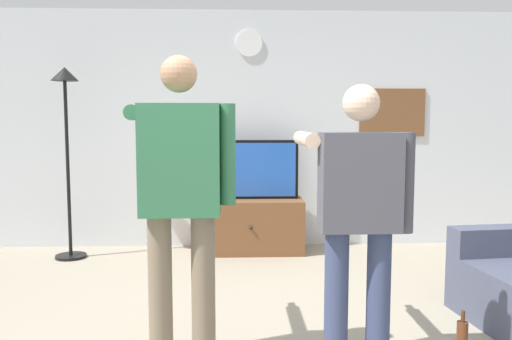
# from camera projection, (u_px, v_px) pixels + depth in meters

# --- Properties ---
(back_wall) EXTENTS (6.40, 0.10, 2.70)m
(back_wall) POSITION_uv_depth(u_px,v_px,m) (250.00, 130.00, 5.94)
(back_wall) COLOR silver
(back_wall) RESTS_ON ground_plane
(tv_stand) EXTENTS (1.16, 0.54, 0.59)m
(tv_stand) POSITION_uv_depth(u_px,v_px,m) (250.00, 226.00, 5.69)
(tv_stand) COLOR brown
(tv_stand) RESTS_ON ground_plane
(television) EXTENTS (1.07, 0.07, 0.65)m
(television) POSITION_uv_depth(u_px,v_px,m) (250.00, 170.00, 5.68)
(television) COLOR black
(television) RESTS_ON tv_stand
(wall_clock) EXTENTS (0.30, 0.03, 0.30)m
(wall_clock) POSITION_uv_depth(u_px,v_px,m) (249.00, 43.00, 5.79)
(wall_clock) COLOR white
(framed_picture) EXTENTS (0.76, 0.04, 0.55)m
(framed_picture) POSITION_uv_depth(u_px,v_px,m) (392.00, 112.00, 5.93)
(framed_picture) COLOR brown
(floor_lamp) EXTENTS (0.32, 0.32, 2.01)m
(floor_lamp) POSITION_uv_depth(u_px,v_px,m) (66.00, 123.00, 5.33)
(floor_lamp) COLOR black
(floor_lamp) RESTS_ON ground_plane
(person_standing_nearer_lamp) EXTENTS (0.64, 0.78, 1.82)m
(person_standing_nearer_lamp) POSITION_uv_depth(u_px,v_px,m) (181.00, 191.00, 2.96)
(person_standing_nearer_lamp) COLOR #7A6B56
(person_standing_nearer_lamp) RESTS_ON ground_plane
(person_standing_nearer_couch) EXTENTS (0.63, 0.78, 1.66)m
(person_standing_nearer_couch) POSITION_uv_depth(u_px,v_px,m) (358.00, 209.00, 2.96)
(person_standing_nearer_couch) COLOR #384266
(person_standing_nearer_couch) RESTS_ON ground_plane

